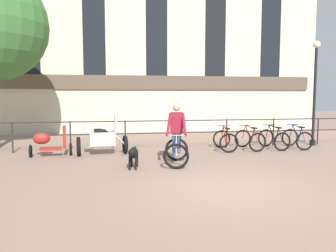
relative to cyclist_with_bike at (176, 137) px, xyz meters
name	(u,v)px	position (x,y,z in m)	size (l,w,h in m)	color
ground_plane	(226,188)	(0.54, -2.59, -0.76)	(60.00, 60.00, 0.00)	#8E7060
canal_railing	(177,129)	(0.54, 2.61, -0.05)	(15.05, 0.05, 1.05)	#232326
building_facade	(156,49)	(0.54, 8.40, 3.60)	(18.00, 0.72, 8.76)	beige
cyclist_with_bike	(176,137)	(0.00, 0.00, 0.00)	(0.91, 1.28, 1.70)	black
dog	(133,153)	(-1.25, -0.46, -0.35)	(0.34, 0.99, 0.59)	black
parked_motorcycle	(102,138)	(-2.12, 1.75, -0.20)	(1.67, 0.81, 1.35)	black
parked_bicycle_near_lamp	(225,140)	(2.14, 1.95, -0.41)	(0.77, 1.17, 0.86)	black
parked_bicycle_mid_left	(250,140)	(3.06, 1.95, -0.41)	(0.76, 1.17, 0.86)	black
parked_bicycle_mid_right	(274,139)	(3.97, 1.95, -0.41)	(0.75, 1.16, 0.86)	black
parked_bicycle_far_end	(297,138)	(4.89, 1.95, -0.41)	(0.70, 1.14, 0.86)	black
parked_scooter	(49,142)	(-3.75, 1.76, -0.30)	(1.32, 0.57, 0.96)	black
street_lamp	(315,87)	(5.89, 2.49, 1.48)	(0.28, 0.28, 3.98)	black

